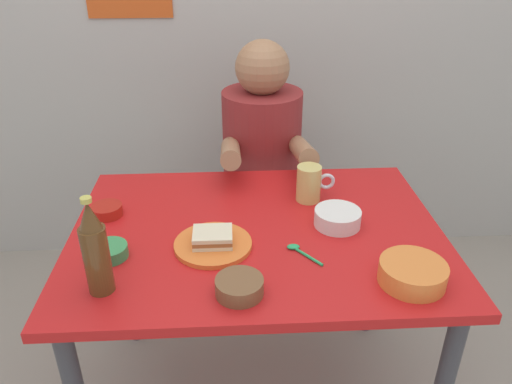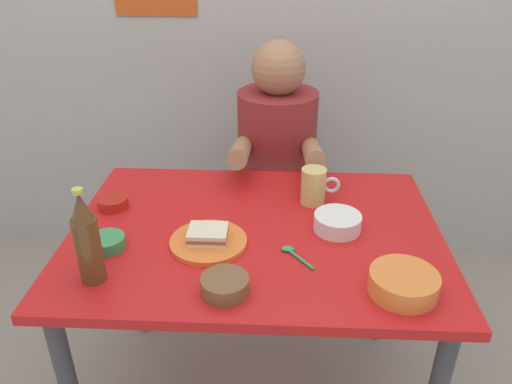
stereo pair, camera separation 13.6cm
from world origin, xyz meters
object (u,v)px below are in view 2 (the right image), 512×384
Objects in this scene: dining_table at (255,255)px; person_seated at (277,142)px; plate_orange at (208,242)px; rice_bowl_white at (337,222)px; beer_mug at (314,186)px; beer_bottle at (87,240)px; sandwich at (208,234)px; stool at (275,227)px.

dining_table is 1.53× the size of person_seated.
dining_table is 0.18m from plate_orange.
rice_bowl_white reaches higher than plate_orange.
beer_mug reaches higher than dining_table.
rice_bowl_white is at bearing 22.42° from beer_bottle.
sandwich and rice_bowl_white have the same top height.
plate_orange is at bearing 0.00° from sandwich.
person_seated is at bearing 75.12° from sandwich.
stool is 0.84m from plate_orange.
beer_bottle reaches higher than sandwich.
dining_table is 0.27m from rice_bowl_white.
stool is 0.77m from rice_bowl_white.
beer_bottle is 1.87× the size of rice_bowl_white.
person_seated is 0.99m from beer_bottle.
dining_table is 2.44× the size of stool.
sandwich reaches higher than plate_orange.
beer_mug is 0.48× the size of beer_bottle.
beer_bottle is at bearing -147.67° from sandwich.
person_seated is 5.14× the size of rice_bowl_white.
beer_mug reaches higher than stool.
sandwich is 0.38m from rice_bowl_white.
rice_bowl_white is at bearing -72.95° from person_seated.
stool is at bearing 90.00° from person_seated.
dining_table is 7.86× the size of rice_bowl_white.
sandwich is at bearing -147.37° from dining_table.
dining_table is at bearing 32.43° from beer_bottle.
person_seated is at bearing 105.57° from beer_mug.
beer_mug is 0.90× the size of rice_bowl_white.
stool is at bearing 106.76° from rice_bowl_white.
sandwich reaches higher than stool.
sandwich is (-0.19, -0.70, 0.01)m from person_seated.
dining_table is 0.70m from stool.
beer_mug reaches higher than sandwich.
person_seated reaches higher than stool.
sandwich is at bearing 32.33° from beer_bottle.
stool is 1.72× the size of beer_bottle.
stool is 4.09× the size of sandwich.
stool is 3.21× the size of rice_bowl_white.
beer_bottle is (-0.46, -0.88, 0.51)m from stool.
beer_mug reaches higher than plate_orange.
beer_bottle is at bearing -147.57° from dining_table.
plate_orange is at bearing -104.65° from stool.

